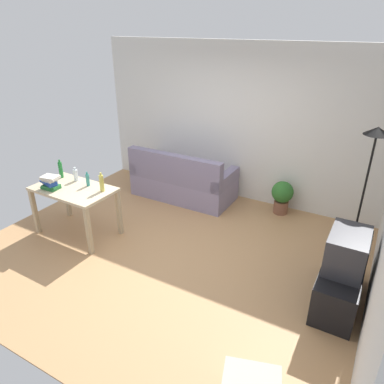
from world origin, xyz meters
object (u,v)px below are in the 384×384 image
torchiere_lamp (371,158)px  bottle_clear (76,175)px  potted_plant (282,195)px  book_stack (50,183)px  tv (348,251)px  desk (74,195)px  bottle_tall (88,180)px  bottle_green (61,170)px  tv_stand (340,284)px  couch (182,182)px  bottle_squat (102,183)px

torchiere_lamp → bottle_clear: bearing=-161.7°
potted_plant → book_stack: size_ratio=1.99×
tv → torchiere_lamp: 1.33m
desk → bottle_clear: bearing=126.3°
bottle_tall → potted_plant: bearing=39.9°
potted_plant → bottle_green: 3.59m
tv_stand → torchiere_lamp: bearing=0.0°
bottle_clear → bottle_tall: (0.29, -0.05, 0.00)m
torchiere_lamp → potted_plant: 1.75m
bottle_clear → bottle_tall: bearing=-9.1°
tv → torchiere_lamp: bearing=0.2°
couch → desk: (-0.75, -1.84, 0.34)m
bottle_tall → bottle_clear: bearing=170.9°
couch → desk: bearing=67.8°
bottle_clear → bottle_squat: bearing=-8.0°
tv → potted_plant: bearing=34.3°
torchiere_lamp → book_stack: size_ratio=6.31×
couch → torchiere_lamp: size_ratio=1.01×
couch → bottle_squat: bottle_squat is taller
torchiere_lamp → desk: size_ratio=1.49×
tv → torchiere_lamp: (-0.00, 1.13, 0.71)m
bottle_squat → book_stack: (-0.70, -0.31, -0.03)m
desk → potted_plant: bearing=41.8°
tv_stand → tv: size_ratio=1.83×
bottle_clear → couch: bearing=61.0°
potted_plant → book_stack: (-2.76, -2.33, 0.53)m
bottle_green → bottle_clear: bottle_green is taller
tv_stand → desk: (-3.72, -0.37, 0.41)m
tv_stand → bottle_tall: bearing=93.2°
bottle_clear → book_stack: 0.41m
tv → bottle_squat: bearing=94.2°
tv → bottle_tall: 3.59m
bottle_green → bottle_squat: bottle_green is taller
tv_stand → bottle_green: size_ratio=3.79×
tv → bottle_squat: 3.29m
bottle_squat → bottle_clear: bearing=172.0°
potted_plant → book_stack: book_stack is taller
tv → torchiere_lamp: size_ratio=0.33×
potted_plant → bottle_squat: bearing=-135.6°
tv_stand → bottle_squat: bearing=94.2°
bottle_squat → bottle_green: bearing=175.7°
potted_plant → torchiere_lamp: bearing=-28.3°
bottle_clear → tv_stand: bearing=2.3°
potted_plant → bottle_clear: bottle_clear is taller
potted_plant → bottle_green: (-2.96, -1.95, 0.56)m
torchiere_lamp → bottle_clear: (-3.87, -1.28, -0.56)m
bottle_clear → bottle_green: bearing=-176.6°
desk → bottle_green: bearing=157.2°
torchiere_lamp → bottle_green: 4.40m
bottle_tall → book_stack: bearing=-138.6°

